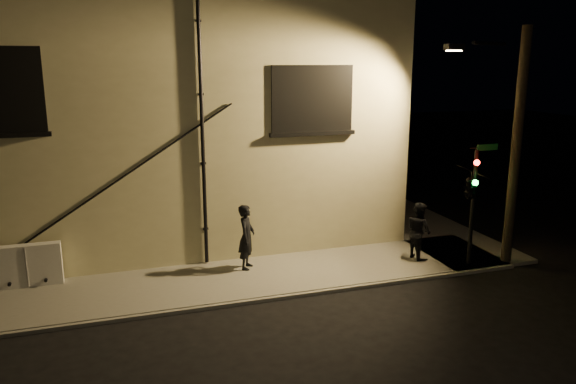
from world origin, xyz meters
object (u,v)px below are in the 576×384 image
object	(u,v)px
pedestrian_a	(247,237)
pedestrian_b	(419,230)
streetlamp_pole	(512,143)
utility_cabinet	(27,265)
traffic_signal	(471,186)

from	to	relation	value
pedestrian_a	pedestrian_b	world-z (taller)	pedestrian_a
pedestrian_b	streetlamp_pole	xyz separation A→B (m)	(2.36, -1.01, 2.77)
pedestrian_b	streetlamp_pole	distance (m)	3.77
pedestrian_b	streetlamp_pole	world-z (taller)	streetlamp_pole
utility_cabinet	streetlamp_pole	bearing A→B (deg)	-9.82
pedestrian_b	traffic_signal	size ratio (longest dim) A/B	0.49
utility_cabinet	traffic_signal	xyz separation A→B (m)	(12.29, -2.41, 1.87)
pedestrian_a	utility_cabinet	bearing A→B (deg)	112.35
utility_cabinet	streetlamp_pole	size ratio (longest dim) A/B	0.25
pedestrian_a	streetlamp_pole	world-z (taller)	streetlamp_pole
pedestrian_b	traffic_signal	xyz separation A→B (m)	(1.00, -1.05, 1.56)
traffic_signal	streetlamp_pole	bearing A→B (deg)	1.88
utility_cabinet	traffic_signal	bearing A→B (deg)	-11.08
utility_cabinet	streetlamp_pole	xyz separation A→B (m)	(13.65, -2.36, 3.07)
traffic_signal	pedestrian_b	bearing A→B (deg)	133.52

